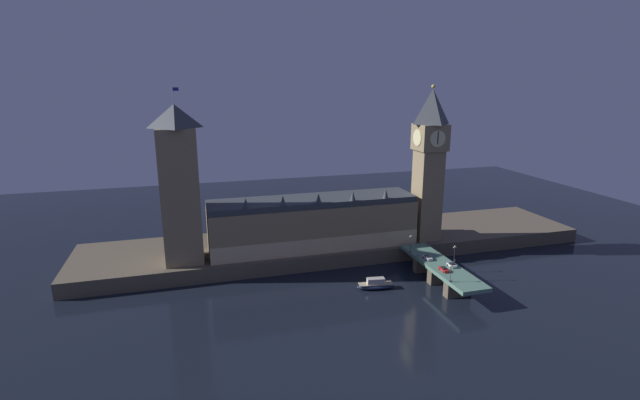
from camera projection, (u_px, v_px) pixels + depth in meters
ground_plane at (372, 285)px, 171.24m from camera, size 400.00×400.00×0.00m
embankment at (339, 243)px, 206.79m from camera, size 220.00×42.00×6.09m
parliament_hall at (313, 222)px, 191.76m from camera, size 85.12×20.31×24.77m
clock_tower at (429, 160)px, 195.29m from camera, size 12.39×12.50×65.81m
victoria_tower at (180, 185)px, 171.20m from camera, size 14.11×14.11×65.27m
bridge at (441, 270)px, 172.11m from camera, size 11.03×46.00×7.34m
car_northbound_lead at (428, 258)px, 176.22m from camera, size 2.11×4.60×1.51m
car_northbound_trail at (444, 269)px, 165.30m from camera, size 2.08×4.49×1.42m
car_southbound_lead at (452, 265)px, 169.09m from camera, size 2.09×4.03×1.45m
pedestrian_near_rail at (452, 280)px, 156.07m from camera, size 0.38×0.38×1.59m
pedestrian_mid_walk at (455, 262)px, 171.49m from camera, size 0.38×0.38×1.82m
pedestrian_far_rail at (418, 254)px, 178.75m from camera, size 0.38×0.38×1.79m
street_lamp_near at (451, 271)px, 155.49m from camera, size 1.34×0.60×6.12m
street_lamp_mid at (455, 252)px, 171.90m from camera, size 1.34×0.60×6.77m
street_lamp_far at (411, 242)px, 182.76m from camera, size 1.34×0.60×7.00m
boat_upstream at (376, 285)px, 167.83m from camera, size 14.51×6.19×4.12m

